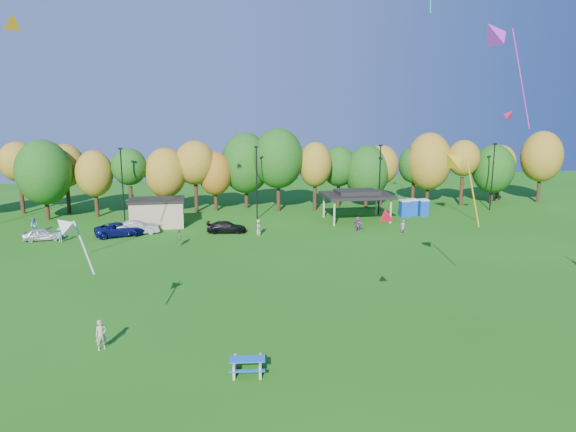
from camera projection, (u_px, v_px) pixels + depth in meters
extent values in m
plane|color=#19600F|center=(314.00, 383.00, 25.58)|extent=(160.00, 160.00, 0.00)
cylinder|color=black|center=(22.00, 198.00, 67.41)|extent=(0.50, 0.50, 4.12)
ellipsoid|color=olive|center=(18.00, 162.00, 66.45)|extent=(4.78, 4.78, 5.18)
cylinder|color=black|center=(47.00, 206.00, 63.66)|extent=(0.50, 0.50, 3.56)
ellipsoid|color=#144C0F|center=(44.00, 172.00, 62.82)|extent=(6.62, 6.62, 8.00)
cylinder|color=black|center=(68.00, 199.00, 67.83)|extent=(0.50, 0.50, 3.79)
ellipsoid|color=olive|center=(65.00, 166.00, 66.94)|extent=(4.94, 4.94, 5.58)
cylinder|color=black|center=(97.00, 204.00, 65.47)|extent=(0.50, 0.50, 3.34)
ellipsoid|color=olive|center=(94.00, 174.00, 64.69)|extent=(4.61, 4.61, 5.88)
cylinder|color=black|center=(131.00, 201.00, 66.02)|extent=(0.50, 0.50, 3.82)
ellipsoid|color=#144C0F|center=(129.00, 167.00, 65.12)|extent=(4.43, 4.43, 4.73)
cylinder|color=black|center=(167.00, 201.00, 67.48)|extent=(0.50, 0.50, 3.25)
ellipsoid|color=olive|center=(165.00, 173.00, 66.71)|extent=(5.33, 5.33, 6.53)
cylinder|color=black|center=(196.00, 197.00, 68.63)|extent=(0.50, 0.50, 3.96)
ellipsoid|color=olive|center=(195.00, 163.00, 67.70)|extent=(5.31, 5.31, 5.82)
cylinder|color=black|center=(216.00, 200.00, 69.44)|extent=(0.50, 0.50, 3.05)
ellipsoid|color=#995914|center=(215.00, 174.00, 68.72)|extent=(4.54, 4.54, 5.87)
cylinder|color=black|center=(246.00, 195.00, 71.26)|extent=(0.50, 0.50, 3.77)
ellipsoid|color=#144C0F|center=(246.00, 163.00, 70.38)|extent=(6.69, 6.69, 8.35)
cylinder|color=black|center=(278.00, 196.00, 69.03)|extent=(0.50, 0.50, 4.28)
ellipsoid|color=#144C0F|center=(278.00, 158.00, 68.03)|extent=(6.64, 6.64, 8.01)
cylinder|color=black|center=(315.00, 197.00, 69.64)|extent=(0.50, 0.50, 3.76)
ellipsoid|color=olive|center=(315.00, 164.00, 68.76)|extent=(4.49, 4.49, 6.02)
cylinder|color=black|center=(338.00, 195.00, 72.32)|extent=(0.50, 0.50, 3.43)
ellipsoid|color=#144C0F|center=(339.00, 166.00, 71.51)|extent=(4.77, 4.77, 5.63)
cylinder|color=black|center=(366.00, 197.00, 72.21)|extent=(0.50, 0.50, 2.95)
ellipsoid|color=#144C0F|center=(367.00, 172.00, 71.52)|extent=(6.14, 6.14, 7.54)
cylinder|color=black|center=(380.00, 194.00, 73.00)|extent=(0.50, 0.50, 3.52)
ellipsoid|color=olive|center=(381.00, 165.00, 72.18)|extent=(4.78, 4.78, 5.53)
cylinder|color=black|center=(413.00, 191.00, 75.60)|extent=(0.50, 0.50, 3.39)
ellipsoid|color=#144C0F|center=(414.00, 165.00, 74.81)|extent=(4.54, 4.54, 5.46)
cylinder|color=black|center=(427.00, 191.00, 74.62)|extent=(0.50, 0.50, 3.72)
ellipsoid|color=olive|center=(429.00, 161.00, 73.75)|extent=(6.32, 6.32, 8.24)
cylinder|color=black|center=(461.00, 191.00, 73.45)|extent=(0.50, 0.50, 4.06)
ellipsoid|color=olive|center=(464.00, 158.00, 72.50)|extent=(4.50, 4.50, 5.13)
cylinder|color=black|center=(491.00, 193.00, 74.96)|extent=(0.50, 0.50, 3.05)
ellipsoid|color=#144C0F|center=(493.00, 169.00, 74.24)|extent=(5.97, 5.97, 7.05)
cylinder|color=black|center=(497.00, 190.00, 76.73)|extent=(0.50, 0.50, 3.55)
ellipsoid|color=olive|center=(500.00, 162.00, 75.90)|extent=(4.60, 4.60, 4.99)
cylinder|color=black|center=(539.00, 189.00, 75.88)|extent=(0.50, 0.50, 4.07)
ellipsoid|color=olive|center=(542.00, 156.00, 74.92)|extent=(5.83, 5.83, 7.42)
cylinder|color=black|center=(123.00, 187.00, 60.78)|extent=(0.16, 0.16, 9.00)
cube|color=black|center=(120.00, 149.00, 59.87)|extent=(0.50, 0.25, 0.18)
cylinder|color=black|center=(257.00, 183.00, 63.58)|extent=(0.16, 0.16, 9.00)
cube|color=black|center=(256.00, 147.00, 62.68)|extent=(0.50, 0.25, 0.18)
cylinder|color=black|center=(379.00, 180.00, 66.38)|extent=(0.16, 0.16, 9.00)
cube|color=black|center=(381.00, 145.00, 65.48)|extent=(0.50, 0.25, 0.18)
cylinder|color=black|center=(492.00, 178.00, 69.19)|extent=(0.16, 0.16, 9.00)
cube|color=black|center=(495.00, 144.00, 68.28)|extent=(0.50, 0.25, 0.18)
cube|color=tan|center=(158.00, 214.00, 60.15)|extent=(6.00, 4.00, 3.00)
cube|color=black|center=(157.00, 200.00, 59.83)|extent=(6.30, 4.30, 0.25)
cylinder|color=tan|center=(334.00, 213.00, 60.37)|extent=(0.24, 0.24, 3.00)
cylinder|color=tan|center=(391.00, 211.00, 61.60)|extent=(0.24, 0.24, 3.00)
cylinder|color=tan|center=(324.00, 206.00, 65.19)|extent=(0.24, 0.24, 3.00)
cylinder|color=tan|center=(376.00, 204.00, 66.42)|extent=(0.24, 0.24, 3.00)
cube|color=black|center=(357.00, 195.00, 63.06)|extent=(8.20, 6.20, 0.35)
cube|color=black|center=(357.00, 192.00, 62.98)|extent=(5.00, 3.50, 0.45)
cube|color=#0D41B5|center=(404.00, 209.00, 65.65)|extent=(1.10, 1.10, 2.00)
cube|color=silver|center=(405.00, 201.00, 65.44)|extent=(1.15, 1.15, 0.18)
cube|color=#0D41B5|center=(412.00, 208.00, 66.35)|extent=(1.10, 1.10, 2.00)
cube|color=silver|center=(413.00, 200.00, 66.13)|extent=(1.15, 1.15, 0.18)
cube|color=#0D41B5|center=(423.00, 208.00, 66.20)|extent=(1.10, 1.10, 2.00)
cube|color=silver|center=(423.00, 200.00, 65.98)|extent=(1.15, 1.15, 0.18)
cube|color=tan|center=(235.00, 367.00, 26.47)|extent=(0.31, 1.48, 0.73)
cube|color=tan|center=(260.00, 366.00, 26.54)|extent=(0.31, 1.48, 0.73)
cube|color=blue|center=(247.00, 359.00, 26.42)|extent=(1.92, 0.99, 0.06)
cube|color=blue|center=(247.00, 371.00, 25.87)|extent=(1.85, 0.49, 0.05)
cube|color=blue|center=(248.00, 359.00, 27.11)|extent=(1.85, 0.49, 0.05)
imported|color=tan|center=(101.00, 335.00, 29.01)|extent=(0.77, 0.66, 1.77)
imported|color=silver|center=(43.00, 234.00, 53.69)|extent=(3.97, 1.85, 1.32)
imported|color=#ABAAB0|center=(138.00, 228.00, 56.28)|extent=(4.75, 2.45, 1.49)
imported|color=#0E1255|center=(120.00, 229.00, 55.54)|extent=(5.75, 3.75, 1.47)
imported|color=black|center=(227.00, 227.00, 57.06)|extent=(4.55, 2.29, 1.27)
imported|color=gray|center=(259.00, 227.00, 55.83)|extent=(0.77, 0.98, 1.77)
imported|color=#668652|center=(179.00, 238.00, 51.46)|extent=(0.74, 1.05, 1.65)
imported|color=teal|center=(60.00, 235.00, 52.80)|extent=(1.17, 0.97, 1.57)
imported|color=teal|center=(34.00, 225.00, 56.73)|extent=(1.07, 0.99, 1.77)
imported|color=#AA5098|center=(403.00, 227.00, 56.35)|extent=(0.59, 0.39, 1.62)
imported|color=#9E4195|center=(358.00, 224.00, 57.75)|extent=(1.22, 1.56, 1.65)
cone|color=#FA0D27|center=(386.00, 214.00, 26.77)|extent=(0.99, 1.18, 1.08)
cone|color=#F0AF19|center=(452.00, 159.00, 33.56)|extent=(2.09, 1.85, 1.74)
cylinder|color=#F0AF19|center=(473.00, 194.00, 33.72)|extent=(1.71, 0.76, 4.73)
cone|color=#B7B7B7|center=(64.00, 225.00, 25.89)|extent=(1.54, 1.42, 1.27)
cylinder|color=#B7B7B7|center=(84.00, 247.00, 26.71)|extent=(1.03, 0.62, 2.85)
cone|color=red|center=(510.00, 114.00, 50.39)|extent=(1.45, 1.54, 1.22)
cone|color=#CF29DC|center=(493.00, 32.00, 39.39)|extent=(2.97, 2.49, 2.59)
cylinder|color=#CF29DC|center=(521.00, 80.00, 39.96)|extent=(2.77, 0.78, 7.55)
cone|color=orange|center=(12.00, 20.00, 33.11)|extent=(1.90, 2.06, 1.68)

